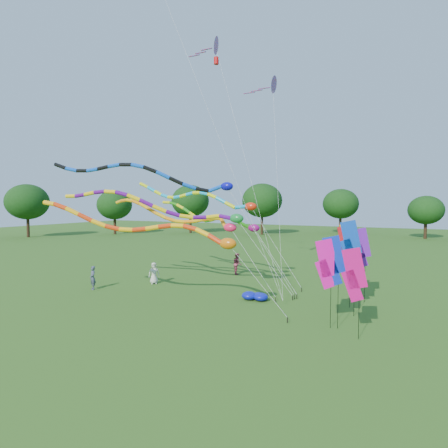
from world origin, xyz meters
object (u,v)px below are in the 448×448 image
at_px(tube_kite_orange, 184,217).
at_px(person_c, 237,264).
at_px(person_a, 154,273).
at_px(person_b, 93,278).
at_px(blue_nylon_heap, 254,297).
at_px(tube_kite_red, 157,229).

bearing_deg(tube_kite_orange, person_c, 83.35).
relative_size(tube_kite_orange, person_c, 7.67).
height_order(person_a, person_b, person_b).
bearing_deg(blue_nylon_heap, person_b, -168.54).
distance_m(blue_nylon_heap, person_c, 8.56).
distance_m(tube_kite_orange, blue_nylon_heap, 7.81).
relative_size(person_a, person_b, 0.98).
relative_size(tube_kite_red, person_a, 8.82).
bearing_deg(tube_kite_orange, person_b, -138.94).
height_order(tube_kite_red, blue_nylon_heap, tube_kite_red).
height_order(blue_nylon_heap, person_a, person_a).
xyz_separation_m(tube_kite_orange, blue_nylon_heap, (5.95, -1.26, -4.91)).
relative_size(tube_kite_orange, person_b, 8.44).
xyz_separation_m(tube_kite_red, tube_kite_orange, (-1.74, 5.59, 0.46)).
height_order(person_b, person_c, person_c).
height_order(person_a, person_c, person_c).
height_order(blue_nylon_heap, person_c, person_c).
bearing_deg(blue_nylon_heap, person_c, 121.29).
bearing_deg(person_b, person_c, 83.71).
bearing_deg(person_a, person_c, 16.56).
xyz_separation_m(tube_kite_orange, person_b, (-5.36, -3.56, -4.30)).
xyz_separation_m(blue_nylon_heap, person_a, (-8.56, 1.13, 0.59)).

